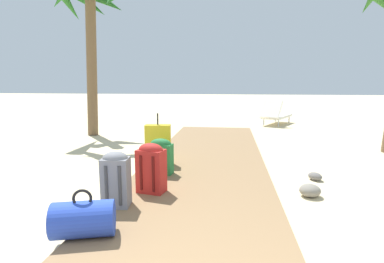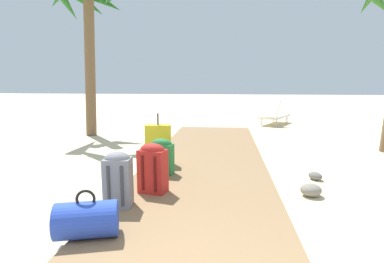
{
  "view_description": "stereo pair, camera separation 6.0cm",
  "coord_description": "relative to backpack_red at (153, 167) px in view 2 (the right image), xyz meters",
  "views": [
    {
      "loc": [
        0.39,
        -0.6,
        1.39
      ],
      "look_at": [
        -0.25,
        4.55,
        0.55
      ],
      "focal_mm": 28.83,
      "sensor_mm": 36.0,
      "label": 1
    },
    {
      "loc": [
        0.33,
        -0.61,
        1.39
      ],
      "look_at": [
        -0.25,
        4.55,
        0.55
      ],
      "focal_mm": 28.83,
      "sensor_mm": 36.0,
      "label": 2
    }
  ],
  "objects": [
    {
      "name": "ground_plane",
      "position": [
        0.53,
        0.45,
        -0.39
      ],
      "size": [
        60.0,
        60.0,
        0.0
      ],
      "primitive_type": "plane",
      "color": "beige"
    },
    {
      "name": "boardwalk",
      "position": [
        0.53,
        1.27,
        -0.35
      ],
      "size": [
        1.93,
        8.27,
        0.08
      ],
      "primitive_type": "cube",
      "color": "olive",
      "rests_on": "ground"
    },
    {
      "name": "backpack_red",
      "position": [
        0.0,
        0.0,
        0.0
      ],
      "size": [
        0.36,
        0.28,
        0.6
      ],
      "color": "red",
      "rests_on": "boardwalk"
    },
    {
      "name": "backpack_green",
      "position": [
        -0.05,
        0.74,
        -0.04
      ],
      "size": [
        0.35,
        0.24,
        0.51
      ],
      "color": "#237538",
      "rests_on": "boardwalk"
    },
    {
      "name": "backpack_grey",
      "position": [
        -0.26,
        -0.46,
        -0.0
      ],
      "size": [
        0.3,
        0.26,
        0.59
      ],
      "color": "slate",
      "rests_on": "boardwalk"
    },
    {
      "name": "suitcase_yellow",
      "position": [
        -0.21,
        1.27,
        0.0
      ],
      "size": [
        0.42,
        0.24,
        0.82
      ],
      "color": "gold",
      "rests_on": "boardwalk"
    },
    {
      "name": "duffel_bag_blue",
      "position": [
        -0.3,
        -1.13,
        -0.16
      ],
      "size": [
        0.58,
        0.44,
        0.42
      ],
      "color": "#2847B7",
      "rests_on": "boardwalk"
    },
    {
      "name": "palm_tree_far_left",
      "position": [
        -2.65,
        4.27,
        2.77
      ],
      "size": [
        1.92,
        2.05,
        4.02
      ],
      "color": "brown",
      "rests_on": "ground"
    },
    {
      "name": "lounge_chair",
      "position": [
        2.39,
        6.79,
        -0.07
      ],
      "size": [
        1.21,
        1.62,
        0.81
      ],
      "color": "white",
      "rests_on": "ground"
    },
    {
      "name": "rock_right_far",
      "position": [
        2.14,
        0.96,
        -0.34
      ],
      "size": [
        0.24,
        0.26,
        0.11
      ],
      "primitive_type": "ellipsoid",
      "rotation": [
        0.0,
        0.0,
        2.14
      ],
      "color": "slate",
      "rests_on": "ground"
    },
    {
      "name": "rock_right_mid",
      "position": [
        1.91,
        0.29,
        -0.32
      ],
      "size": [
        0.35,
        0.35,
        0.15
      ],
      "primitive_type": "ellipsoid",
      "rotation": [
        0.0,
        0.0,
        2.12
      ],
      "color": "gray",
      "rests_on": "ground"
    }
  ]
}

